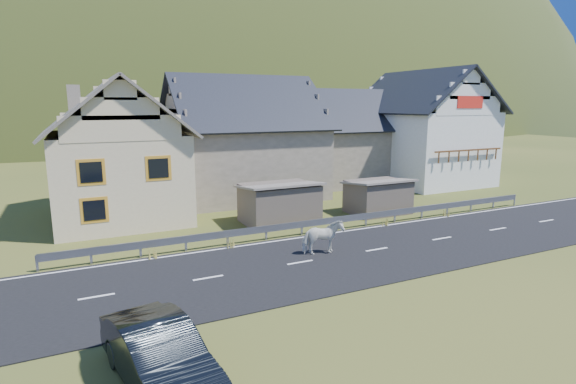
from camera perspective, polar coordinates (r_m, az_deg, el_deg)
ground at (r=21.36m, az=11.20°, el=-7.27°), size 160.00×160.00×0.00m
road at (r=21.35m, az=11.20°, el=-7.22°), size 60.00×7.00×0.04m
lane_markings at (r=21.35m, az=11.21°, el=-7.16°), size 60.00×6.60×0.01m
guardrail at (r=24.11m, az=6.01°, el=-3.60°), size 28.10×0.09×0.75m
shed_left at (r=25.48m, az=-1.13°, el=-1.50°), size 4.30×3.30×2.40m
shed_right at (r=28.37m, az=11.33°, el=-0.62°), size 3.80×2.90×2.20m
house_cream at (r=28.32m, az=-21.01°, el=5.71°), size 7.80×9.80×8.30m
house_stone_a at (r=33.19m, az=-5.74°, el=7.54°), size 10.80×9.80×8.90m
house_stone_b at (r=39.47m, az=7.13°, el=7.49°), size 9.80×8.80×8.10m
house_white at (r=40.70m, az=16.69°, el=8.39°), size 8.80×10.80×9.70m
mountain at (r=198.69m, az=-20.47°, el=2.67°), size 440.00×280.00×260.00m
horse at (r=20.20m, az=4.43°, el=-5.76°), size 1.04×1.91×1.54m
car at (r=11.77m, az=-15.99°, el=-19.36°), size 2.44×4.87×1.53m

